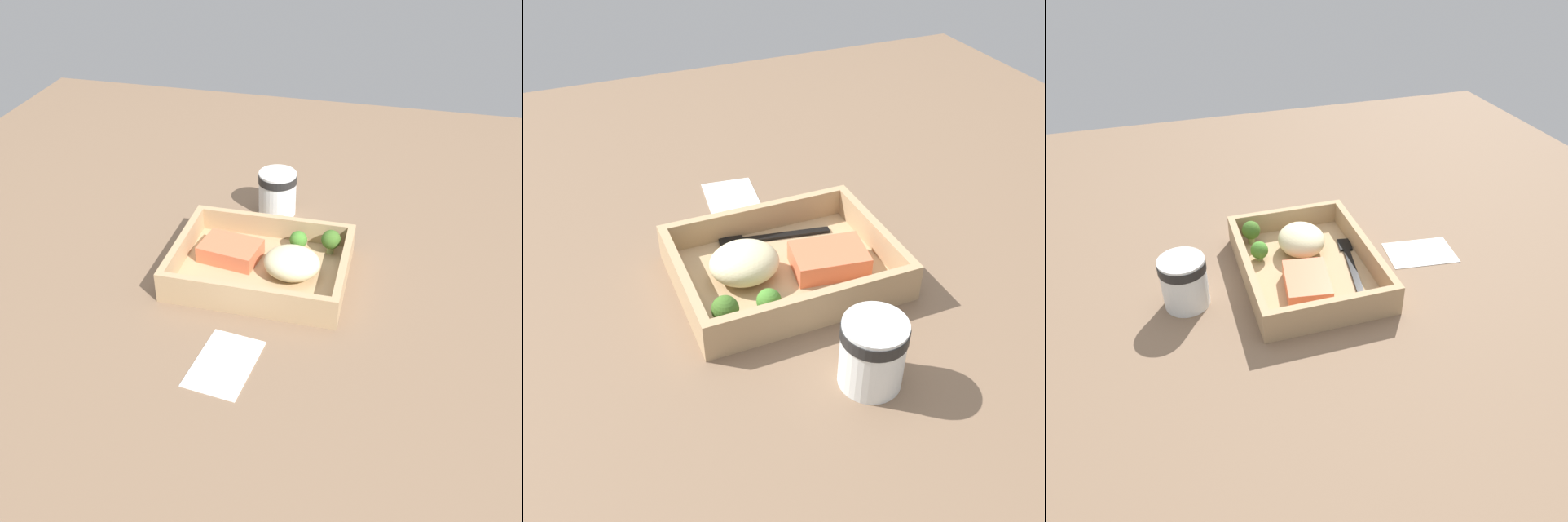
{
  "view_description": "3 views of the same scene",
  "coord_description": "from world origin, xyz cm",
  "views": [
    {
      "loc": [
        19.13,
        -78.26,
        60.18
      ],
      "look_at": [
        0.0,
        0.0,
        2.7
      ],
      "focal_mm": 42.0,
      "sensor_mm": 36.0,
      "label": 1
    },
    {
      "loc": [
        24.27,
        58.16,
        50.77
      ],
      "look_at": [
        0.0,
        0.0,
        2.7
      ],
      "focal_mm": 42.0,
      "sensor_mm": 36.0,
      "label": 2
    },
    {
      "loc": [
        -65.39,
        20.26,
        51.77
      ],
      "look_at": [
        0.0,
        0.0,
        2.7
      ],
      "focal_mm": 35.0,
      "sensor_mm": 36.0,
      "label": 3
    }
  ],
  "objects": [
    {
      "name": "broccoli_floret_2",
      "position": [
        4.87,
        7.0,
        3.04
      ],
      "size": [
        3.03,
        3.03,
        3.43
      ],
      "color": "#79975B",
      "rests_on": "takeout_tray"
    },
    {
      "name": "receipt_slip",
      "position": [
        0.29,
        -21.16,
        0.12
      ],
      "size": [
        9.3,
        12.75,
        0.24
      ],
      "primitive_type": "cube",
      "rotation": [
        0.0,
        0.0,
        -0.12
      ],
      "color": "white",
      "rests_on": "ground_plane"
    },
    {
      "name": "tray_rim",
      "position": [
        0.0,
        0.0,
        3.19
      ],
      "size": [
        28.07,
        21.44,
        3.98
      ],
      "color": "tan",
      "rests_on": "takeout_tray"
    },
    {
      "name": "takeout_tray",
      "position": [
        0.0,
        0.0,
        0.6
      ],
      "size": [
        28.07,
        21.44,
        1.2
      ],
      "primitive_type": "cube",
      "color": "tan",
      "rests_on": "ground_plane"
    },
    {
      "name": "paper_cup",
      "position": [
        -1.71,
        20.11,
        4.66
      ],
      "size": [
        7.21,
        7.21,
        8.36
      ],
      "color": "white",
      "rests_on": "ground_plane"
    },
    {
      "name": "broccoli_floret_1",
      "position": [
        10.35,
        7.22,
        3.73
      ],
      "size": [
        3.27,
        3.27,
        4.3
      ],
      "color": "#809659",
      "rests_on": "takeout_tray"
    },
    {
      "name": "salmon_fillet",
      "position": [
        -5.63,
        1.78,
        2.62
      ],
      "size": [
        10.51,
        8.15,
        2.85
      ],
      "primitive_type": "cube",
      "rotation": [
        0.0,
        0.0,
        -0.15
      ],
      "color": "#E36A45",
      "rests_on": "takeout_tray"
    },
    {
      "name": "mashed_potatoes",
      "position": [
        5.24,
        -0.55,
        3.58
      ],
      "size": [
        9.09,
        8.04,
        4.75
      ],
      "primitive_type": "ellipsoid",
      "color": "beige",
      "rests_on": "takeout_tray"
    },
    {
      "name": "fork",
      "position": [
        -0.58,
        -7.48,
        1.42
      ],
      "size": [
        15.85,
        4.33,
        0.44
      ],
      "color": "black",
      "rests_on": "takeout_tray"
    },
    {
      "name": "ground_plane",
      "position": [
        0.0,
        0.0,
        -1.0
      ],
      "size": [
        160.0,
        160.0,
        2.0
      ],
      "primitive_type": "cube",
      "color": "brown"
    }
  ]
}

